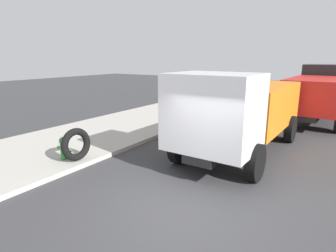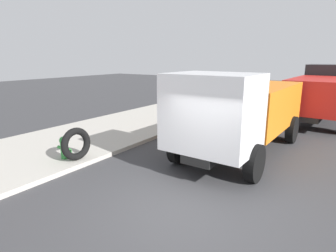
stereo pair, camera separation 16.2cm
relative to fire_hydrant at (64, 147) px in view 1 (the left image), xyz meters
The scene contains 6 objects.
ground_plane 4.90m from the fire_hydrant, 95.72° to the right, with size 80.00×80.00×0.00m, color #38383A.
sidewalk_curb 1.79m from the fire_hydrant, 106.31° to the left, with size 36.00×5.00×0.15m, color #ADA89E.
fire_hydrant is the anchor object (origin of this frame).
loose_tire 0.49m from the fire_hydrant, 72.55° to the right, with size 1.07×1.07×0.23m, color black.
dump_truck_orange 6.22m from the fire_hydrant, 46.76° to the right, with size 7.05×2.91×3.00m.
dump_truck_red 13.54m from the fire_hydrant, 27.32° to the right, with size 7.08×2.98×3.00m.
Camera 1 is at (-5.05, -2.86, 3.44)m, focal length 30.23 mm.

